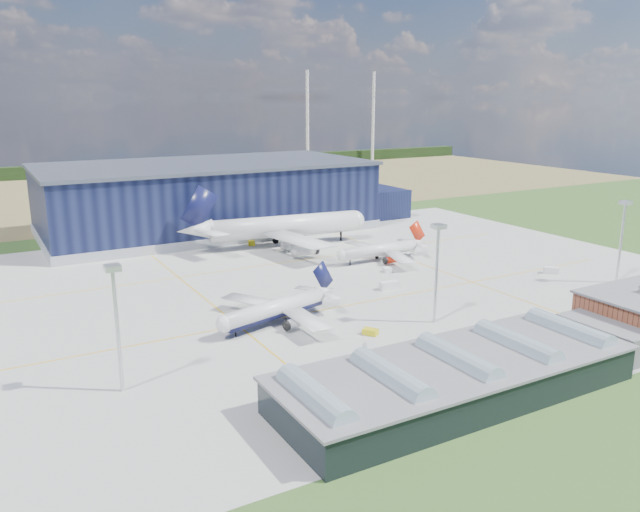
{
  "coord_description": "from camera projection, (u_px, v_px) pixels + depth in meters",
  "views": [
    {
      "loc": [
        -79.18,
        -134.4,
        50.06
      ],
      "look_at": [
        3.97,
        12.55,
        7.09
      ],
      "focal_mm": 35.0,
      "sensor_mm": 36.0,
      "label": 1
    }
  ],
  "objects": [
    {
      "name": "gse_van_c",
      "position": [
        618.0,
        306.0,
        150.39
      ],
      "size": [
        5.55,
        3.97,
        2.41
      ],
      "primitive_type": "cube",
      "rotation": [
        0.0,
        0.0,
        1.23
      ],
      "color": "white",
      "rests_on": "ground"
    },
    {
      "name": "light_mast_west",
      "position": [
        116.0,
        308.0,
        105.75
      ],
      "size": [
        2.6,
        2.6,
        23.0
      ],
      "color": "silver",
      "rests_on": "ground"
    },
    {
      "name": "hangar",
      "position": [
        213.0,
        200.0,
        241.94
      ],
      "size": [
        145.0,
        62.0,
        26.1
      ],
      "color": "black",
      "rests_on": "ground"
    },
    {
      "name": "ground",
      "position": [
        330.0,
        294.0,
        163.5
      ],
      "size": [
        600.0,
        600.0,
        0.0
      ],
      "primitive_type": "plane",
      "color": "#2E4B1C",
      "rests_on": "ground"
    },
    {
      "name": "airliner_red",
      "position": [
        379.0,
        244.0,
        195.27
      ],
      "size": [
        34.72,
        33.99,
        11.19
      ],
      "primitive_type": null,
      "rotation": [
        0.0,
        0.0,
        3.15
      ],
      "color": "silver",
      "rests_on": "ground"
    },
    {
      "name": "farmland",
      "position": [
        132.0,
        190.0,
        349.05
      ],
      "size": [
        600.0,
        220.0,
        0.01
      ],
      "primitive_type": "cube",
      "color": "olive",
      "rests_on": "ground"
    },
    {
      "name": "apron",
      "position": [
        312.0,
        284.0,
        171.93
      ],
      "size": [
        220.0,
        160.0,
        0.08
      ],
      "color": "#A5A5A0",
      "rests_on": "ground"
    },
    {
      "name": "glass_concourse",
      "position": [
        472.0,
        371.0,
        108.9
      ],
      "size": [
        78.0,
        23.0,
        8.6
      ],
      "color": "black",
      "rests_on": "ground"
    },
    {
      "name": "treeline",
      "position": [
        103.0,
        169.0,
        415.54
      ],
      "size": [
        600.0,
        8.0,
        8.0
      ],
      "primitive_type": "cube",
      "color": "black",
      "rests_on": "ground"
    },
    {
      "name": "gse_cart_a",
      "position": [
        387.0,
        270.0,
        184.06
      ],
      "size": [
        2.95,
        3.66,
        1.38
      ],
      "primitive_type": "cube",
      "rotation": [
        0.0,
        0.0,
        -0.29
      ],
      "color": "white",
      "rests_on": "ground"
    },
    {
      "name": "gse_tug_a",
      "position": [
        370.0,
        332.0,
        135.36
      ],
      "size": [
        3.38,
        3.77,
        1.34
      ],
      "primitive_type": "cube",
      "rotation": [
        0.0,
        0.0,
        0.57
      ],
      "color": "gold",
      "rests_on": "ground"
    },
    {
      "name": "light_mast_east",
      "position": [
        623.0,
        228.0,
        170.18
      ],
      "size": [
        2.6,
        2.6,
        23.0
      ],
      "color": "silver",
      "rests_on": "ground"
    },
    {
      "name": "airliner_navy",
      "position": [
        274.0,
        300.0,
        140.5
      ],
      "size": [
        43.5,
        42.96,
        11.6
      ],
      "primitive_type": null,
      "rotation": [
        0.0,
        0.0,
        3.41
      ],
      "color": "silver",
      "rests_on": "ground"
    },
    {
      "name": "gse_van_a",
      "position": [
        389.0,
        286.0,
        167.17
      ],
      "size": [
        5.47,
        3.16,
        2.24
      ],
      "primitive_type": "cube",
      "rotation": [
        0.0,
        0.0,
        1.38
      ],
      "color": "white",
      "rests_on": "ground"
    },
    {
      "name": "gse_van_b",
      "position": [
        551.0,
        270.0,
        182.54
      ],
      "size": [
        4.43,
        4.36,
        1.95
      ],
      "primitive_type": "cube",
      "rotation": [
        0.0,
        0.0,
        0.8
      ],
      "color": "white",
      "rests_on": "ground"
    },
    {
      "name": "gse_tug_c",
      "position": [
        251.0,
        243.0,
        217.71
      ],
      "size": [
        3.18,
        3.98,
        1.52
      ],
      "primitive_type": "cube",
      "rotation": [
        0.0,
        0.0,
        -0.33
      ],
      "color": "gold",
      "rests_on": "ground"
    },
    {
      "name": "airstair",
      "position": [
        369.0,
        354.0,
        121.42
      ],
      "size": [
        3.5,
        5.03,
        2.99
      ],
      "primitive_type": "cube",
      "rotation": [
        0.0,
        0.0,
        -0.39
      ],
      "color": "white",
      "rests_on": "ground"
    },
    {
      "name": "light_mast_center",
      "position": [
        437.0,
        257.0,
        139.16
      ],
      "size": [
        2.6,
        2.6,
        23.0
      ],
      "color": "silver",
      "rests_on": "ground"
    },
    {
      "name": "airliner_widebody",
      "position": [
        285.0,
        215.0,
        213.99
      ],
      "size": [
        74.94,
        73.68,
        21.91
      ],
      "primitive_type": null,
      "rotation": [
        0.0,
        0.0,
        -0.13
      ],
      "color": "silver",
      "rests_on": "ground"
    },
    {
      "name": "car_a",
      "position": [
        580.0,
        323.0,
        140.57
      ],
      "size": [
        3.8,
        2.2,
        1.22
      ],
      "primitive_type": "imported",
      "rotation": [
        0.0,
        0.0,
        1.8
      ],
      "color": "#99999E",
      "rests_on": "ground"
    }
  ]
}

